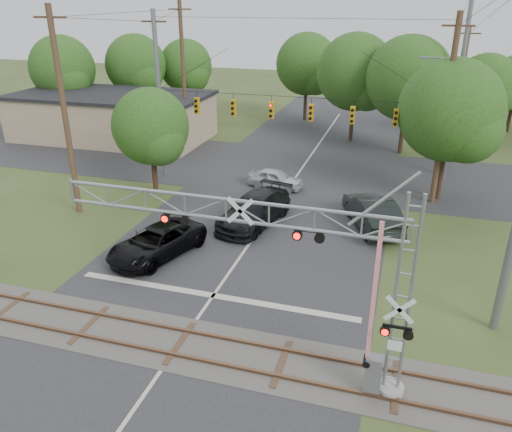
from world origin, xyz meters
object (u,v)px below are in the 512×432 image
(pickup_black, at_px, (157,242))
(streetlight, at_px, (441,109))
(commercial_building, at_px, (112,116))
(car_dark, at_px, (254,210))
(crossing_gantry, at_px, (293,261))
(sedan_silver, at_px, (275,179))
(traffic_signal_span, at_px, (305,107))

(pickup_black, relative_size, streetlight, 0.64)
(commercial_building, distance_m, streetlight, 28.72)
(car_dark, relative_size, commercial_building, 0.34)
(car_dark, height_order, streetlight, streetlight)
(crossing_gantry, distance_m, commercial_building, 35.45)
(crossing_gantry, height_order, sedan_silver, crossing_gantry)
(traffic_signal_span, bearing_deg, crossing_gantry, -79.36)
(sedan_silver, distance_m, streetlight, 13.21)
(commercial_building, bearing_deg, streetlight, -4.24)
(car_dark, height_order, sedan_silver, car_dark)
(commercial_building, bearing_deg, traffic_signal_span, -23.35)
(traffic_signal_span, xyz_separation_m, car_dark, (-1.43, -6.55, -4.80))
(crossing_gantry, xyz_separation_m, traffic_signal_span, (-3.45, 18.36, 1.18))
(crossing_gantry, xyz_separation_m, pickup_black, (-8.47, 6.59, -3.74))
(traffic_signal_span, height_order, sedan_silver, traffic_signal_span)
(traffic_signal_span, distance_m, car_dark, 8.24)
(traffic_signal_span, distance_m, sedan_silver, 5.34)
(sedan_silver, xyz_separation_m, commercial_building, (-17.97, 8.65, 1.43))
(traffic_signal_span, relative_size, commercial_building, 1.08)
(crossing_gantry, distance_m, streetlight, 25.39)
(pickup_black, height_order, commercial_building, commercial_building)
(crossing_gantry, distance_m, pickup_black, 11.36)
(pickup_black, height_order, streetlight, streetlight)
(sedan_silver, bearing_deg, commercial_building, 72.40)
(crossing_gantry, height_order, traffic_signal_span, traffic_signal_span)
(car_dark, bearing_deg, commercial_building, 153.08)
(car_dark, xyz_separation_m, sedan_silver, (-0.37, 6.22, -0.22))
(pickup_black, bearing_deg, sedan_silver, 92.37)
(sedan_silver, bearing_deg, car_dark, -168.51)
(pickup_black, distance_m, car_dark, 6.34)
(car_dark, bearing_deg, streetlight, 64.05)
(pickup_black, distance_m, streetlight, 23.20)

